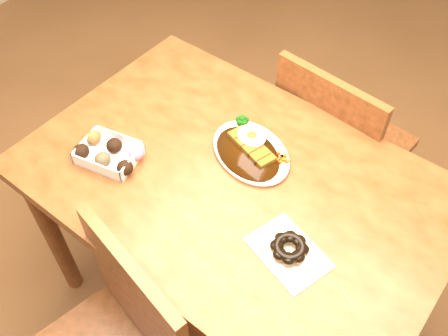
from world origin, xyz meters
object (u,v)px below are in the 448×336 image
Objects in this scene: chair_far at (335,145)px; katsu_curry_plate at (251,149)px; pon_de_ring at (289,249)px; table at (234,199)px; donut_box at (109,153)px.

katsu_curry_plate is at bearing 82.50° from chair_far.
katsu_curry_plate is at bearing 141.85° from pon_de_ring.
donut_box is (-0.33, -0.17, 0.12)m from table.
pon_de_ring is (0.27, -0.22, 0.01)m from katsu_curry_plate.
chair_far is at bearing 77.71° from katsu_curry_plate.
table is 3.75× the size of katsu_curry_plate.
table is 5.24× the size of pon_de_ring.
chair_far is 0.52m from katsu_curry_plate.
chair_far is 0.73m from pon_de_ring.
chair_far is 3.80× the size of pon_de_ring.
katsu_curry_plate is 1.40× the size of pon_de_ring.
chair_far is 2.72× the size of katsu_curry_plate.
chair_far reaches higher than katsu_curry_plate.
katsu_curry_plate is 0.35m from pon_de_ring.
table is 5.86× the size of donut_box.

